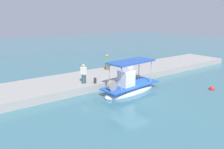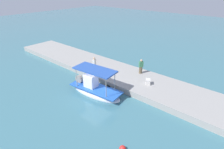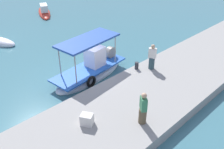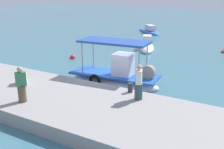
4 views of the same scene
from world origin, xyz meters
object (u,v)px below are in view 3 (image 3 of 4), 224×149
(fisherman_by_crate, at_px, (152,58))
(moored_boat_near, at_px, (44,12))
(mooring_bollard, at_px, (137,66))
(cargo_crate, at_px, (87,119))
(main_fishing_boat, at_px, (91,70))
(fisherman_near_bollard, at_px, (143,110))

(fisherman_by_crate, relative_size, moored_boat_near, 0.33)
(mooring_bollard, bearing_deg, cargo_crate, -161.81)
(cargo_crate, bearing_deg, fisherman_by_crate, 11.00)
(cargo_crate, bearing_deg, main_fishing_boat, 48.33)
(fisherman_near_bollard, xyz_separation_m, moored_boat_near, (6.64, 19.78, -1.16))
(main_fishing_boat, xyz_separation_m, cargo_crate, (-3.53, -3.97, 0.42))
(main_fishing_boat, distance_m, moored_boat_near, 14.99)
(fisherman_near_bollard, distance_m, mooring_bollard, 5.11)
(main_fishing_boat, xyz_separation_m, fisherman_by_crate, (2.78, -2.74, 0.90))
(cargo_crate, bearing_deg, mooring_bollard, 18.19)
(main_fishing_boat, height_order, fisherman_by_crate, main_fishing_boat)
(mooring_bollard, xyz_separation_m, cargo_crate, (-5.58, -1.83, 0.04))
(main_fishing_boat, distance_m, cargo_crate, 5.33)
(fisherman_near_bollard, bearing_deg, main_fishing_boat, 74.11)
(moored_boat_near, bearing_deg, cargo_crate, -115.33)
(fisherman_by_crate, xyz_separation_m, moored_boat_near, (2.25, 16.86, -1.16))
(mooring_bollard, distance_m, cargo_crate, 5.87)
(main_fishing_boat, relative_size, fisherman_by_crate, 3.40)
(fisherman_by_crate, xyz_separation_m, mooring_bollard, (-0.74, 0.61, -0.52))
(main_fishing_boat, height_order, fisherman_near_bollard, main_fishing_boat)
(mooring_bollard, distance_m, moored_boat_near, 16.54)
(cargo_crate, xyz_separation_m, moored_boat_near, (8.56, 18.08, -0.68))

